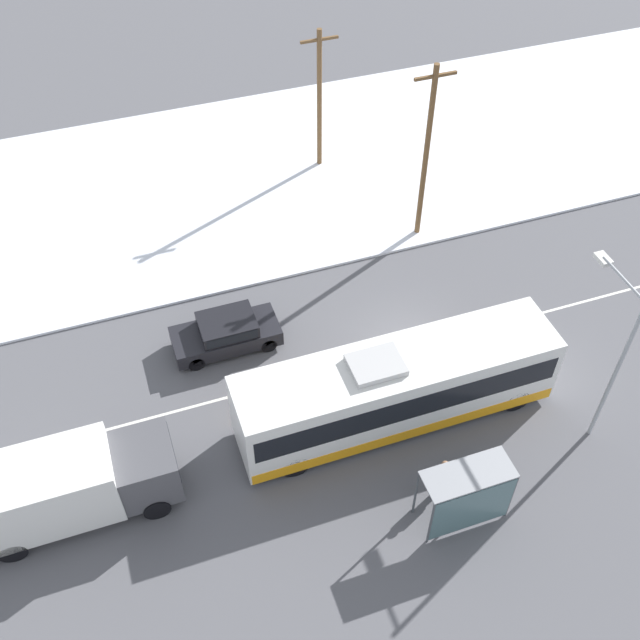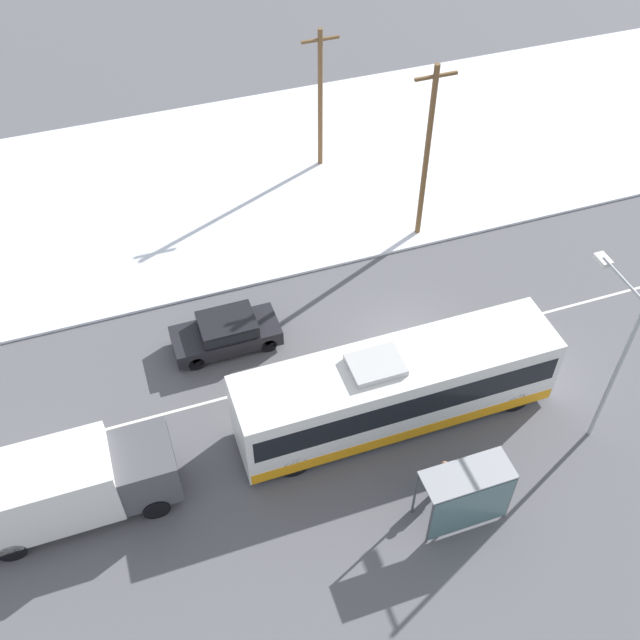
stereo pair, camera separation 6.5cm
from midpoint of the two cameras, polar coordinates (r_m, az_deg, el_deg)
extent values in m
plane|color=#56565B|center=(29.78, 6.73, -2.23)|extent=(120.00, 120.00, 0.00)
cube|color=silver|center=(38.86, -1.17, 11.60)|extent=(80.00, 15.14, 0.12)
cube|color=silver|center=(29.78, 6.73, -2.23)|extent=(60.00, 0.12, 0.00)
cube|color=white|center=(26.35, 5.89, -5.10)|extent=(11.45, 2.55, 2.80)
cube|color=black|center=(26.09, 5.95, -4.64)|extent=(10.99, 2.57, 1.06)
cube|color=orange|center=(27.25, 5.71, -6.61)|extent=(11.33, 2.57, 0.50)
cube|color=#B2B2B2|center=(24.93, 4.34, -3.44)|extent=(1.80, 1.40, 0.24)
cylinder|color=black|center=(28.26, 14.74, -5.91)|extent=(1.00, 0.28, 1.00)
cylinder|color=black|center=(29.41, 12.61, -2.65)|extent=(1.00, 0.28, 1.00)
cylinder|color=black|center=(25.77, -1.89, -10.97)|extent=(1.00, 0.28, 1.00)
cylinder|color=black|center=(27.02, -3.36, -7.12)|extent=(1.00, 0.28, 1.00)
cube|color=silver|center=(25.45, -20.99, -12.20)|extent=(5.08, 2.30, 2.33)
cube|color=#4C4C51|center=(25.28, -13.06, -10.79)|extent=(1.90, 2.18, 1.81)
cube|color=black|center=(24.97, -11.09, -9.83)|extent=(0.06, 1.96, 0.80)
cylinder|color=black|center=(25.52, -12.30, -13.80)|extent=(0.90, 0.26, 0.90)
cylinder|color=black|center=(26.65, -13.09, -10.14)|extent=(0.90, 0.26, 0.90)
cylinder|color=black|center=(26.08, -22.34, -15.90)|extent=(0.90, 0.26, 0.90)
cylinder|color=black|center=(27.19, -22.58, -12.22)|extent=(0.90, 0.26, 0.90)
cube|color=black|center=(29.54, -7.11, -1.18)|extent=(4.18, 1.80, 0.66)
cube|color=black|center=(29.12, -7.02, -0.34)|extent=(2.17, 1.66, 0.54)
cube|color=black|center=(29.11, -7.02, -0.32)|extent=(2.00, 1.69, 0.43)
cylinder|color=black|center=(29.08, -9.35, -3.23)|extent=(0.64, 0.22, 0.64)
cylinder|color=black|center=(30.15, -9.99, -1.06)|extent=(0.64, 0.22, 0.64)
cylinder|color=black|center=(29.38, -3.89, -1.87)|extent=(0.64, 0.22, 0.64)
cylinder|color=black|center=(30.44, -4.72, 0.22)|extent=(0.64, 0.22, 0.64)
cylinder|color=#23232D|center=(25.79, 9.01, -12.30)|extent=(0.11, 0.11, 0.75)
cylinder|color=#23232D|center=(25.86, 9.48, -12.14)|extent=(0.11, 0.11, 0.75)
cube|color=#19478C|center=(25.25, 9.43, -11.40)|extent=(0.39, 0.21, 0.62)
sphere|color=#8E6647|center=(24.88, 9.56, -10.85)|extent=(0.26, 0.26, 0.26)
cylinder|color=#19478C|center=(25.20, 8.91, -11.61)|extent=(0.10, 0.10, 0.59)
cylinder|color=#19478C|center=(25.36, 9.93, -11.27)|extent=(0.10, 0.10, 0.59)
cube|color=gray|center=(23.78, 11.30, -11.49)|extent=(2.88, 1.20, 0.06)
cube|color=slate|center=(24.53, 11.53, -14.02)|extent=(2.77, 0.04, 2.16)
cylinder|color=#474C51|center=(24.59, 7.33, -12.96)|extent=(0.08, 0.08, 2.34)
cylinder|color=#474C51|center=(25.53, 13.17, -10.96)|extent=(0.08, 0.08, 2.34)
cylinder|color=#474C51|center=(24.12, 8.45, -15.09)|extent=(0.08, 0.08, 2.34)
cylinder|color=#474C51|center=(25.07, 14.40, -12.95)|extent=(0.08, 0.08, 2.34)
cylinder|color=#9EA3A8|center=(26.27, 21.64, -3.81)|extent=(0.14, 0.14, 6.68)
cylinder|color=#9EA3A8|center=(24.64, 22.24, 2.80)|extent=(0.10, 2.19, 0.10)
cube|color=silver|center=(25.26, 20.83, 4.32)|extent=(0.36, 0.60, 0.16)
cylinder|color=brown|center=(32.53, 8.17, 12.20)|extent=(0.24, 0.24, 8.34)
cube|color=brown|center=(30.66, 8.91, 17.88)|extent=(1.80, 0.12, 0.12)
cylinder|color=brown|center=(37.18, 0.07, 16.30)|extent=(0.24, 0.24, 7.16)
cube|color=brown|center=(35.74, 0.08, 20.58)|extent=(1.80, 0.12, 0.12)
camera|label=1|loc=(0.03, -89.94, 0.07)|focal=42.00mm
camera|label=2|loc=(0.03, 90.06, -0.07)|focal=42.00mm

